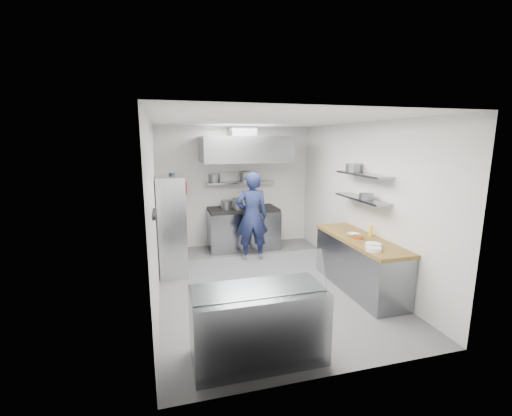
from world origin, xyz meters
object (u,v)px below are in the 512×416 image
object	(u,v)px
chef	(252,216)
wire_rack	(172,225)
display_case	(258,325)
gas_range	(243,229)

from	to	relation	value
chef	wire_rack	distance (m)	1.66
wire_rack	display_case	distance (m)	3.16
display_case	wire_rack	bearing A→B (deg)	105.80
gas_range	wire_rack	size ratio (longest dim) A/B	0.86
wire_rack	display_case	world-z (taller)	wire_rack
wire_rack	display_case	xyz separation A→B (m)	(0.85, -3.00, -0.50)
chef	display_case	world-z (taller)	chef
display_case	gas_range	bearing A→B (deg)	79.22
display_case	chef	bearing A→B (deg)	76.68
wire_rack	gas_range	bearing A→B (deg)	33.95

